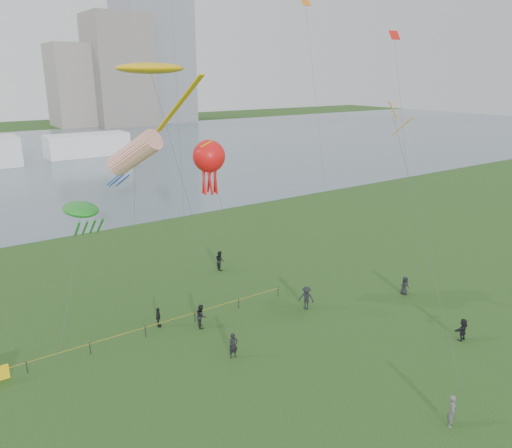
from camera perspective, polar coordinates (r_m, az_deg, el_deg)
ground_plane at (r=32.06m, az=10.78°, el=-18.26°), size 400.00×400.00×0.00m
lake at (r=120.84m, az=-25.27°, el=6.60°), size 400.00×120.00×0.08m
building_mid at (r=191.37m, az=-15.41°, el=16.55°), size 20.00×20.00×38.00m
building_low at (r=192.87m, az=-19.95°, el=14.67°), size 16.00×18.00×28.00m
pavilion_right at (r=121.60m, az=-18.73°, el=8.57°), size 18.00×7.00×5.00m
fence at (r=36.14m, az=-21.76°, el=-13.85°), size 24.07×0.07×1.05m
kite_flyer at (r=30.46m, az=21.51°, el=-19.23°), size 0.81×0.72×1.85m
spectator_a at (r=38.09m, az=-6.28°, el=-10.40°), size 0.96×1.06×1.80m
spectator_b at (r=40.67m, az=5.77°, el=-8.40°), size 1.33×1.45×1.96m
spectator_c at (r=38.63m, az=-11.11°, el=-10.43°), size 0.76×0.98×1.55m
spectator_d at (r=44.99m, az=16.63°, el=-6.75°), size 0.86×0.65×1.60m
spectator_e at (r=39.08m, az=22.56°, el=-11.08°), size 1.57×0.62×1.65m
spectator_f at (r=34.25m, az=-2.61°, el=-13.71°), size 0.69×0.51×1.75m
spectator_g at (r=48.37m, az=-4.16°, el=-4.17°), size 0.81×0.99×1.89m
kite_stingray at (r=38.11m, az=-11.90°, el=16.92°), size 5.15×10.09×19.02m
kite_windsock at (r=37.71m, az=-13.70°, el=7.86°), size 4.16×4.97×14.54m
kite_creature at (r=38.66m, az=-19.40°, el=1.57°), size 4.99×7.29×9.17m
kite_octopus at (r=37.93m, az=-5.40°, el=7.65°), size 3.82×2.45×13.54m
kite_delta at (r=35.69m, az=15.83°, el=10.99°), size 3.54×10.05×16.47m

